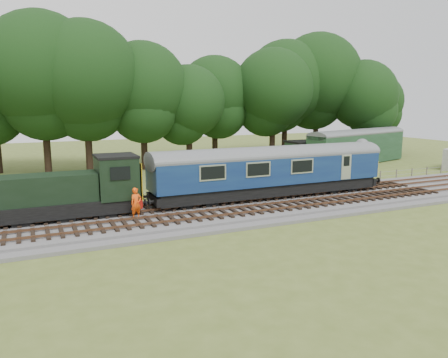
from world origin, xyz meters
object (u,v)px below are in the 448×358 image
worker (136,204)px  parked_coach (358,145)px  dmu_railcar (271,167)px  shunter_loco (72,192)px

worker → parked_coach: bearing=11.1°
worker → parked_coach: (30.03, 15.04, 0.96)m
dmu_railcar → worker: dmu_railcar is taller
shunter_loco → parked_coach: bearing=21.3°
dmu_railcar → shunter_loco: (-13.93, 0.00, -0.63)m
dmu_railcar → parked_coach: dmu_railcar is taller
shunter_loco → worker: (3.46, -1.98, -0.66)m
dmu_railcar → parked_coach: 23.52m
worker → parked_coach: 33.60m
shunter_loco → worker: size_ratio=4.62×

